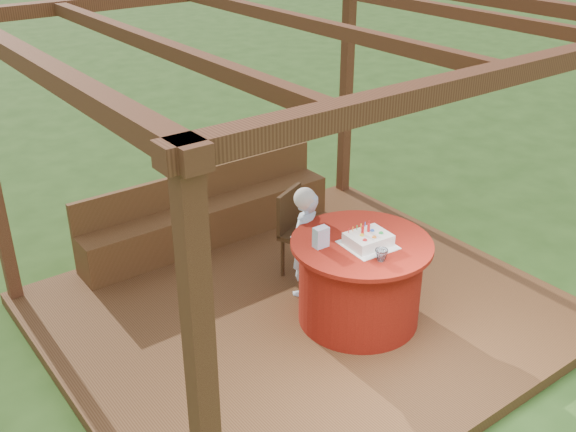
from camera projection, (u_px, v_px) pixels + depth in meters
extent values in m
plane|color=#264818|center=(304.00, 318.00, 6.48)|extent=(60.00, 60.00, 0.00)
cube|color=brown|center=(304.00, 313.00, 6.45)|extent=(4.50, 4.00, 0.12)
cube|color=brown|center=(204.00, 408.00, 3.36)|extent=(0.12, 0.12, 2.60)
cube|color=brown|center=(346.00, 93.00, 8.34)|extent=(0.12, 0.12, 2.60)
cube|color=brown|center=(509.00, 72.00, 3.90)|extent=(4.50, 0.14, 0.12)
cube|color=brown|center=(33.00, 63.00, 4.09)|extent=(0.14, 4.00, 0.12)
cube|color=brown|center=(157.00, 45.00, 4.54)|extent=(0.10, 3.70, 0.10)
cube|color=brown|center=(307.00, 23.00, 5.24)|extent=(0.10, 3.70, 0.10)
cube|color=brown|center=(423.00, 6.00, 5.94)|extent=(0.10, 3.70, 0.10)
cube|color=brown|center=(210.00, 222.00, 7.54)|extent=(3.00, 0.42, 0.45)
cube|color=brown|center=(200.00, 184.00, 7.49)|extent=(3.00, 0.06, 0.35)
cylinder|color=maroon|center=(360.00, 283.00, 6.10)|extent=(1.10, 1.10, 0.77)
cylinder|color=maroon|center=(362.00, 244.00, 5.92)|extent=(1.26, 1.26, 0.04)
cube|color=#3E2713|center=(306.00, 234.00, 6.82)|extent=(0.58, 0.58, 0.05)
cylinder|color=#3E2713|center=(313.00, 265.00, 6.71)|extent=(0.04, 0.04, 0.44)
cylinder|color=#3E2713|center=(329.00, 250.00, 6.98)|extent=(0.04, 0.04, 0.44)
cylinder|color=#3E2713|center=(283.00, 257.00, 6.86)|extent=(0.04, 0.04, 0.44)
cylinder|color=#3E2713|center=(299.00, 242.00, 7.14)|extent=(0.04, 0.04, 0.44)
cube|color=#3E2713|center=(289.00, 210.00, 6.81)|extent=(0.42, 0.21, 0.45)
imported|color=#A7D0F8|center=(304.00, 244.00, 6.44)|extent=(0.46, 0.40, 1.08)
sphere|color=white|center=(305.00, 199.00, 6.23)|extent=(0.21, 0.21, 0.21)
cube|color=white|center=(368.00, 245.00, 5.85)|extent=(0.44, 0.44, 0.01)
cube|color=white|center=(368.00, 239.00, 5.83)|extent=(0.38, 0.32, 0.10)
cylinder|color=red|center=(363.00, 230.00, 5.80)|extent=(0.03, 0.03, 0.08)
cylinder|color=red|center=(369.00, 228.00, 5.84)|extent=(0.03, 0.03, 0.08)
sphere|color=red|center=(365.00, 239.00, 5.70)|extent=(0.04, 0.04, 0.04)
sphere|color=orange|center=(374.00, 236.00, 5.75)|extent=(0.04, 0.04, 0.04)
sphere|color=green|center=(381.00, 232.00, 5.82)|extent=(0.04, 0.04, 0.04)
sphere|color=yellow|center=(362.00, 234.00, 5.78)|extent=(0.04, 0.04, 0.04)
sphere|color=blue|center=(372.00, 229.00, 5.86)|extent=(0.04, 0.04, 0.04)
cube|color=#DC8ECB|center=(321.00, 237.00, 5.79)|extent=(0.13, 0.09, 0.18)
imported|color=white|center=(381.00, 255.00, 5.60)|extent=(0.12, 0.12, 0.10)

